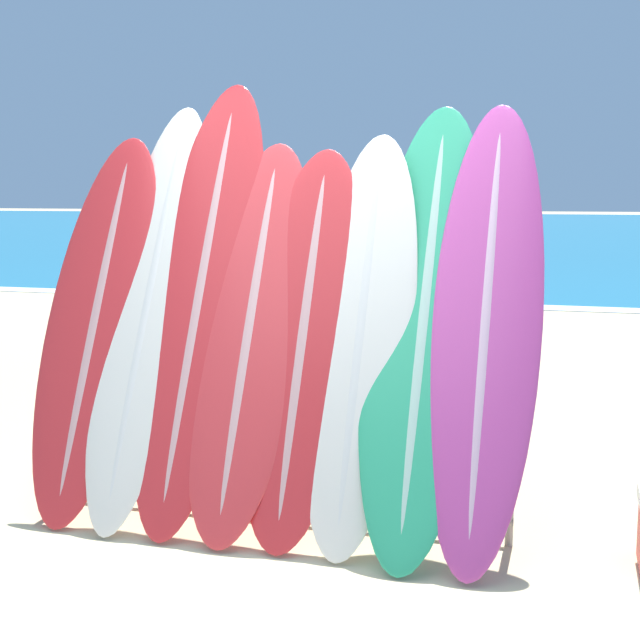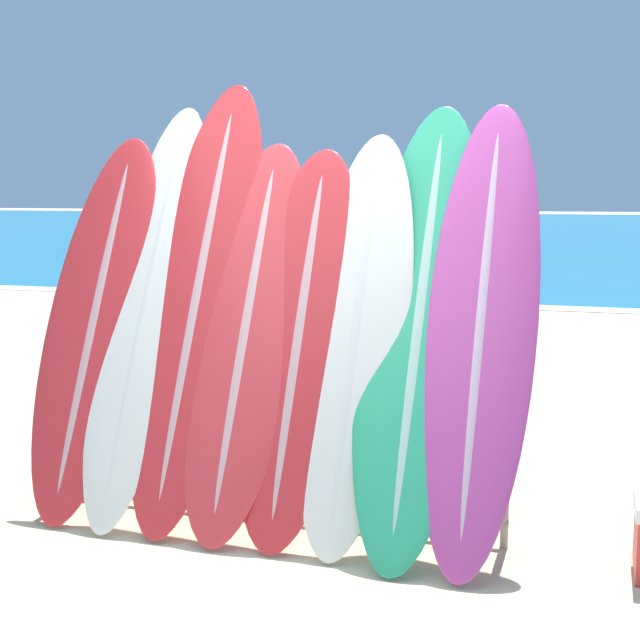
# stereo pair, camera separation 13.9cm
# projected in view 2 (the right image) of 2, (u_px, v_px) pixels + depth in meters

# --- Properties ---
(ground_plane) EXTENTS (160.00, 160.00, 0.00)m
(ground_plane) POSITION_uv_depth(u_px,v_px,m) (243.00, 570.00, 4.09)
(ground_plane) COLOR #CCB789
(ocean_water) EXTENTS (120.00, 60.00, 0.01)m
(ocean_water) POSITION_uv_depth(u_px,v_px,m) (567.00, 230.00, 41.19)
(ocean_water) COLOR teal
(ocean_water) RESTS_ON ground_plane
(surfboard_rack) EXTENTS (2.43, 0.04, 0.94)m
(surfboard_rack) POSITION_uv_depth(u_px,v_px,m) (274.00, 427.00, 4.64)
(surfboard_rack) COLOR gray
(surfboard_rack) RESTS_ON ground_plane
(surfboard_slot_0) EXTENTS (0.60, 1.03, 2.05)m
(surfboard_slot_0) POSITION_uv_depth(u_px,v_px,m) (96.00, 320.00, 4.90)
(surfboard_slot_0) COLOR red
(surfboard_slot_0) RESTS_ON ground_plane
(surfboard_slot_1) EXTENTS (0.53, 1.18, 2.23)m
(surfboard_slot_1) POSITION_uv_depth(u_px,v_px,m) (148.00, 305.00, 4.84)
(surfboard_slot_1) COLOR silver
(surfboard_slot_1) RESTS_ON ground_plane
(surfboard_slot_2) EXTENTS (0.60, 1.22, 2.35)m
(surfboard_slot_2) POSITION_uv_depth(u_px,v_px,m) (199.00, 295.00, 4.77)
(surfboard_slot_2) COLOR red
(surfboard_slot_2) RESTS_ON ground_plane
(surfboard_slot_3) EXTENTS (0.60, 1.07, 2.01)m
(surfboard_slot_3) POSITION_uv_depth(u_px,v_px,m) (247.00, 332.00, 4.62)
(surfboard_slot_3) COLOR red
(surfboard_slot_3) RESTS_ON ground_plane
(surfboard_slot_4) EXTENTS (0.59, 0.99, 1.97)m
(surfboard_slot_4) POSITION_uv_depth(u_px,v_px,m) (300.00, 339.00, 4.53)
(surfboard_slot_4) COLOR red
(surfboard_slot_4) RESTS_ON ground_plane
(surfboard_slot_5) EXTENTS (0.53, 1.04, 2.04)m
(surfboard_slot_5) POSITION_uv_depth(u_px,v_px,m) (357.00, 334.00, 4.46)
(surfboard_slot_5) COLOR silver
(surfboard_slot_5) RESTS_ON ground_plane
(surfboard_slot_6) EXTENTS (0.60, 1.30, 2.20)m
(surfboard_slot_6) POSITION_uv_depth(u_px,v_px,m) (420.00, 319.00, 4.41)
(surfboard_slot_6) COLOR #289E70
(surfboard_slot_6) RESTS_ON ground_plane
(surfboard_slot_7) EXTENTS (0.54, 1.27, 2.21)m
(surfboard_slot_7) POSITION_uv_depth(u_px,v_px,m) (481.00, 322.00, 4.30)
(surfboard_slot_7) COLOR #B23D8E
(surfboard_slot_7) RESTS_ON ground_plane
(person_near_water) EXTENTS (0.26, 0.27, 1.59)m
(person_near_water) POSITION_uv_depth(u_px,v_px,m) (289.00, 258.00, 11.60)
(person_near_water) COLOR #A87A5B
(person_near_water) RESTS_ON ground_plane
(person_mid_beach) EXTENTS (0.26, 0.24, 1.52)m
(person_mid_beach) POSITION_uv_depth(u_px,v_px,m) (370.00, 256.00, 12.66)
(person_mid_beach) COLOR beige
(person_mid_beach) RESTS_ON ground_plane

